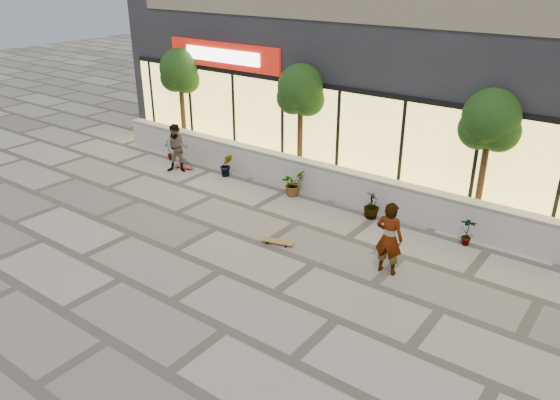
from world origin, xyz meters
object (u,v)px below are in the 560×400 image
Objects in this scene: skateboard_left at (184,167)px; skater_center at (389,238)px; tree_midwest at (301,93)px; tree_mideast at (490,124)px; skateboard_center at (277,242)px; tree_west at (180,73)px; skater_left at (177,148)px.

skater_center is at bearing -22.52° from skateboard_left.
tree_midwest is at bearing -39.09° from skater_center.
tree_mideast is 4.39× the size of skateboard_center.
skateboard_center reaches higher than skateboard_left.
skateboard_left is (1.58, -1.62, -2.91)m from tree_west.
tree_west is 5.12× the size of skateboard_left.
skateboard_center is (-2.94, -0.46, -0.83)m from skater_center.
tree_midwest is 1.00× the size of tree_mideast.
tree_midwest is 5.12× the size of skateboard_left.
skater_left is (-3.87, -1.93, -2.12)m from tree_midwest.
skater_left is 1.93× the size of skateboard_center.
tree_midwest is at bearing -4.69° from skater_left.
skateboard_left is (-3.92, -1.62, -2.91)m from tree_midwest.
skater_left reaches higher than skateboard_left.
skater_left reaches higher than skateboard_center.
tree_west is 2.27× the size of skater_left.
tree_west is 5.50m from tree_midwest.
tree_west is at bearing -22.38° from skater_center.
skater_center is at bearing -103.36° from tree_mideast.
tree_midwest is at bearing 0.00° from tree_west.
skater_left is 2.25× the size of skateboard_left.
skateboard_left is at bearing 141.70° from skateboard_center.
tree_west reaches higher than skater_left.
tree_west reaches higher than skateboard_left.
skateboard_left is at bearing -157.61° from tree_midwest.
tree_mideast is (11.50, 0.00, 0.00)m from tree_west.
tree_mideast is 4.35m from skater_center.
tree_mideast is 2.27× the size of skater_left.
skateboard_left is (-0.06, 0.32, -0.79)m from skater_left.
tree_west is 2.14× the size of skater_center.
tree_west and tree_midwest have the same top height.
skater_center is 1.06× the size of skater_left.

